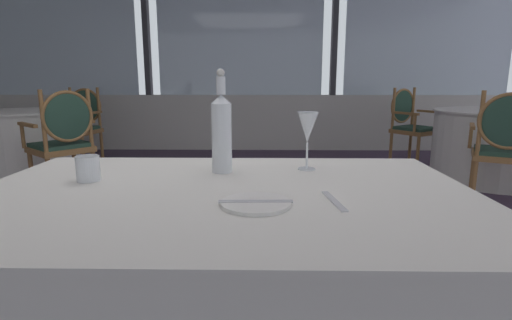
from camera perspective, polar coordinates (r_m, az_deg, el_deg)
ground_plane at (r=2.30m, az=-8.01°, el=-16.60°), size 14.30×14.30×0.00m
window_wall_far at (r=6.14m, az=-2.27°, el=12.40°), size 9.05×0.14×2.94m
foreground_table at (r=1.32m, az=-4.60°, el=-20.52°), size 1.49×0.98×0.76m
side_plate at (r=1.03m, az=-0.04°, el=-6.31°), size 0.18×0.18×0.01m
butter_knife at (r=1.03m, az=-0.04°, el=-6.03°), size 0.19×0.02×0.00m
dinner_fork at (r=1.08m, az=11.24°, el=-5.84°), size 0.04×0.17×0.00m
water_bottle at (r=1.37m, az=-5.00°, el=4.20°), size 0.07×0.07×0.36m
wine_glass at (r=1.42m, az=7.48°, el=4.53°), size 0.08×0.08×0.21m
water_tumbler at (r=1.37m, az=-23.14°, el=-1.12°), size 0.07×0.07×0.08m
background_table_0 at (r=4.86m, az=-30.34°, el=1.70°), size 1.07×1.07×0.76m
dining_chair_0_0 at (r=3.93m, az=-26.07°, el=3.16°), size 0.65×0.66×1.00m
dining_chair_0_1 at (r=5.60m, az=-24.01°, el=5.29°), size 0.59×0.54×0.98m
background_table_1 at (r=4.97m, az=31.13°, el=1.79°), size 1.26×1.26×0.76m
dining_chair_1_0 at (r=3.89m, az=32.39°, el=2.28°), size 0.64×0.62×1.00m
dining_chair_1_2 at (r=5.49m, az=21.36°, el=5.38°), size 0.66×0.64×0.98m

